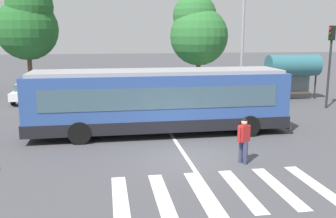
{
  "coord_description": "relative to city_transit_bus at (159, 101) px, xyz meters",
  "views": [
    {
      "loc": [
        -3.06,
        -13.45,
        4.7
      ],
      "look_at": [
        -0.25,
        3.31,
        1.3
      ],
      "focal_mm": 40.17,
      "sensor_mm": 36.0,
      "label": 1
    }
  ],
  "objects": [
    {
      "name": "lane_center_line",
      "position": [
        0.55,
        -1.85,
        -1.59
      ],
      "size": [
        0.16,
        24.0,
        0.01
      ],
      "primitive_type": "cube",
      "color": "silver",
      "rests_on": "ground_plane"
    },
    {
      "name": "background_tree_left",
      "position": [
        -8.37,
        14.65,
        3.99
      ],
      "size": [
        4.9,
        4.9,
        8.63
      ],
      "color": "brown",
      "rests_on": "ground_plane"
    },
    {
      "name": "pedestrian_crossing_street",
      "position": [
        2.47,
        -4.69,
        -0.62
      ],
      "size": [
        0.53,
        0.41,
        1.72
      ],
      "color": "#333856",
      "rests_on": "ground_plane"
    },
    {
      "name": "crosswalk_painted_stripes",
      "position": [
        0.94,
        -7.01,
        -1.58
      ],
      "size": [
        6.58,
        3.32,
        0.01
      ],
      "color": "silver",
      "rests_on": "ground_plane"
    },
    {
      "name": "parked_car_silver",
      "position": [
        0.39,
        10.75,
        -0.82
      ],
      "size": [
        2.03,
        4.58,
        1.35
      ],
      "color": "black",
      "rests_on": "ground_plane"
    },
    {
      "name": "background_tree_right",
      "position": [
        5.17,
        13.41,
        3.42
      ],
      "size": [
        4.77,
        4.77,
        7.98
      ],
      "color": "brown",
      "rests_on": "ground_plane"
    },
    {
      "name": "twin_arm_street_lamp",
      "position": [
        6.58,
        6.79,
        4.42
      ],
      "size": [
        4.75,
        0.32,
        9.86
      ],
      "color": "#939399",
      "rests_on": "ground_plane"
    },
    {
      "name": "parked_car_teal",
      "position": [
        3.16,
        10.15,
        -0.82
      ],
      "size": [
        1.91,
        4.52,
        1.35
      ],
      "color": "black",
      "rests_on": "ground_plane"
    },
    {
      "name": "city_transit_bus",
      "position": [
        0.0,
        0.0,
        0.0
      ],
      "size": [
        12.27,
        2.65,
        3.06
      ],
      "color": "black",
      "rests_on": "ground_plane"
    },
    {
      "name": "parked_car_blue",
      "position": [
        -4.94,
        10.4,
        -0.82
      ],
      "size": [
        1.92,
        4.52,
        1.35
      ],
      "color": "black",
      "rests_on": "ground_plane"
    },
    {
      "name": "traffic_light_far_corner",
      "position": [
        11.56,
        4.51,
        1.88
      ],
      "size": [
        0.33,
        0.32,
        5.21
      ],
      "color": "#28282B",
      "rests_on": "ground_plane"
    },
    {
      "name": "bus_stop_shelter",
      "position": [
        10.93,
        7.99,
        0.83
      ],
      "size": [
        3.82,
        1.54,
        3.25
      ],
      "color": "#28282B",
      "rests_on": "ground_plane"
    },
    {
      "name": "parked_car_champagne",
      "position": [
        5.79,
        10.21,
        -0.82
      ],
      "size": [
        1.91,
        4.52,
        1.35
      ],
      "color": "black",
      "rests_on": "ground_plane"
    },
    {
      "name": "parked_car_white",
      "position": [
        -7.72,
        10.15,
        -0.82
      ],
      "size": [
        1.99,
        4.56,
        1.35
      ],
      "color": "black",
      "rests_on": "ground_plane"
    },
    {
      "name": "parked_car_red",
      "position": [
        -2.45,
        10.46,
        -0.82
      ],
      "size": [
        1.91,
        4.52,
        1.35
      ],
      "color": "black",
      "rests_on": "ground_plane"
    },
    {
      "name": "ground_plane",
      "position": [
        0.61,
        -3.85,
        -1.59
      ],
      "size": [
        160.0,
        160.0,
        0.0
      ],
      "primitive_type": "plane",
      "color": "#47474C"
    }
  ]
}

